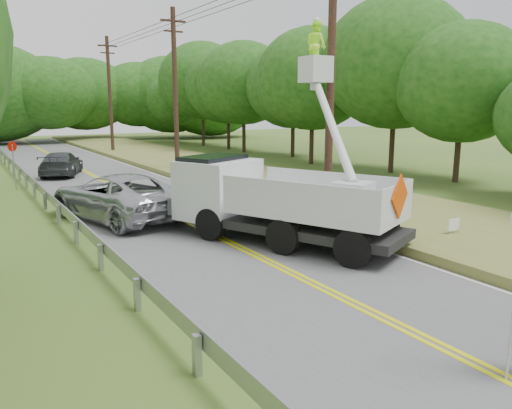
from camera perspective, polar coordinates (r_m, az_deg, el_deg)
ground at (r=10.00m, az=18.64°, el=-14.36°), size 140.00×140.00×0.00m
road at (r=21.34m, az=-11.16°, el=-0.31°), size 7.20×96.00×0.03m
guardrail at (r=21.14m, az=-22.34°, el=0.44°), size 0.18×48.00×0.77m
utility_poles at (r=25.73m, az=-3.21°, el=13.61°), size 1.60×43.30×10.00m
tall_grass_verge at (r=24.59m, az=4.56°, el=1.72°), size 7.00×96.00×0.30m
treeline_right at (r=40.12m, az=3.79°, el=13.78°), size 10.16×52.14×10.78m
treeline_horizon at (r=62.41m, az=-23.83°, el=11.54°), size 55.86×14.03×10.62m
bucket_truck at (r=16.04m, az=0.72°, el=1.90°), size 5.88×7.65×7.11m
suv_silver at (r=19.34m, az=-15.52°, el=0.91°), size 4.38×6.71×1.72m
suv_darkgrey at (r=32.56m, az=-21.35°, el=4.37°), size 3.54×5.29×1.42m
stop_sign_permanent at (r=27.77m, az=-25.98°, el=4.80°), size 0.46×0.30×2.46m
yard_sign at (r=16.70m, az=21.65°, el=-2.24°), size 0.53×0.05×0.76m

